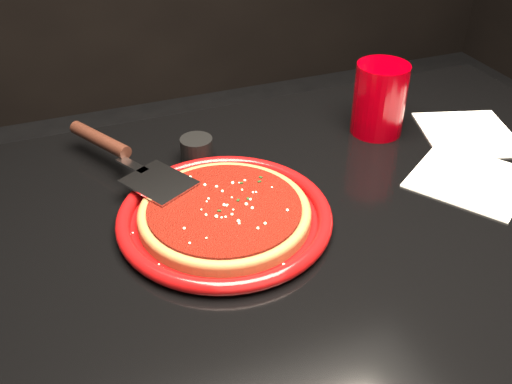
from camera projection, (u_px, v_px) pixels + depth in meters
table at (296, 383)px, 1.05m from camera, size 1.20×0.80×0.75m
plate at (225, 216)px, 0.82m from camera, size 0.38×0.38×0.02m
pizza_crust at (225, 215)px, 0.82m from camera, size 0.31×0.31×0.01m
pizza_crust_rim at (225, 211)px, 0.82m from camera, size 0.31×0.31×0.02m
pizza_sauce at (224, 209)px, 0.81m from camera, size 0.27×0.27×0.01m
parmesan_dusting at (224, 205)px, 0.81m from camera, size 0.21×0.21×0.01m
basil_flecks at (224, 206)px, 0.81m from camera, size 0.20×0.20×0.00m
pizza_server at (128, 156)px, 0.90m from camera, size 0.24×0.34×0.02m
cup at (379, 99)px, 1.02m from camera, size 0.10×0.10×0.13m
napkin_a at (470, 178)px, 0.92m from camera, size 0.23×0.23×0.00m
napkin_b at (468, 134)px, 1.04m from camera, size 0.20×0.21×0.00m
ramekin at (197, 150)px, 0.96m from camera, size 0.06×0.06×0.04m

